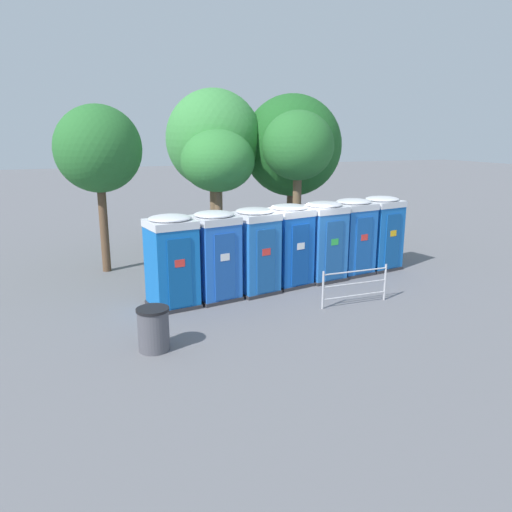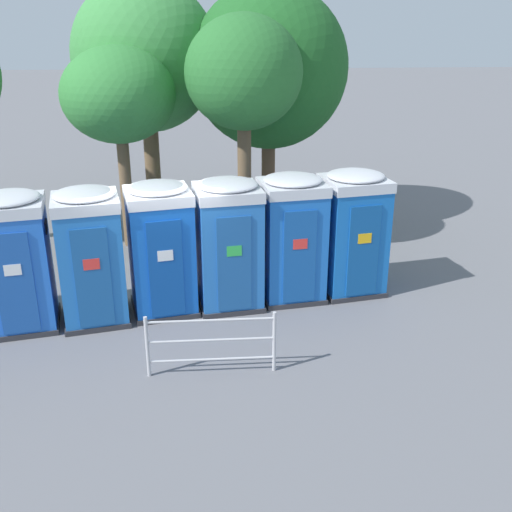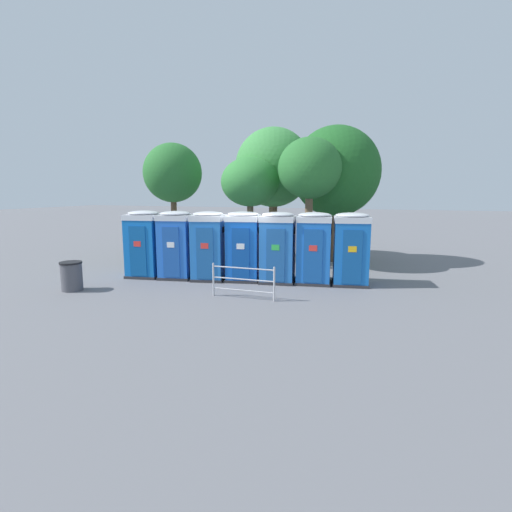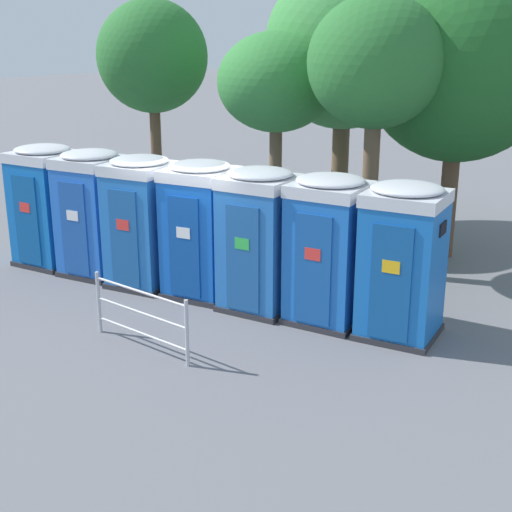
% 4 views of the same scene
% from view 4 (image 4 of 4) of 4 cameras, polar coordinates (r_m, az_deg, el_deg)
% --- Properties ---
extents(ground_plane, '(120.00, 120.00, 0.00)m').
position_cam_4_polar(ground_plane, '(13.76, -3.77, -2.72)').
color(ground_plane, slate).
extents(portapotty_0, '(1.40, 1.37, 2.54)m').
position_cam_4_polar(portapotty_0, '(15.58, -16.38, 3.95)').
color(portapotty_0, '#2D2D33').
rests_on(portapotty_0, ground).
extents(portapotty_1, '(1.40, 1.41, 2.54)m').
position_cam_4_polar(portapotty_1, '(14.69, -12.92, 3.42)').
color(portapotty_1, '#2D2D33').
rests_on(portapotty_1, ground).
extents(portapotty_2, '(1.40, 1.41, 2.54)m').
position_cam_4_polar(portapotty_2, '(13.83, -9.11, 2.77)').
color(portapotty_2, '#2D2D33').
rests_on(portapotty_2, ground).
extents(portapotty_3, '(1.42, 1.42, 2.54)m').
position_cam_4_polar(portapotty_3, '(13.17, -4.44, 2.19)').
color(portapotty_3, '#2D2D33').
rests_on(portapotty_3, ground).
extents(portapotty_4, '(1.39, 1.37, 2.54)m').
position_cam_4_polar(portapotty_4, '(12.47, 0.30, 1.35)').
color(portapotty_4, '#2D2D33').
rests_on(portapotty_4, ground).
extents(portapotty_5, '(1.39, 1.36, 2.54)m').
position_cam_4_polar(portapotty_5, '(11.97, 5.80, 0.56)').
color(portapotty_5, '#2D2D33').
rests_on(portapotty_5, ground).
extents(portapotty_6, '(1.43, 1.40, 2.54)m').
position_cam_4_polar(portapotty_6, '(11.54, 11.64, -0.37)').
color(portapotty_6, '#2D2D33').
rests_on(portapotty_6, ground).
extents(street_tree_0, '(2.62, 2.62, 5.45)m').
position_cam_4_polar(street_tree_0, '(14.13, 9.57, 14.85)').
color(street_tree_0, brown).
rests_on(street_tree_0, ground).
extents(street_tree_1, '(4.00, 4.00, 6.18)m').
position_cam_4_polar(street_tree_1, '(15.65, 15.98, 14.62)').
color(street_tree_1, brown).
rests_on(street_tree_1, ground).
extents(street_tree_2, '(2.64, 2.64, 4.78)m').
position_cam_4_polar(street_tree_2, '(16.26, 1.63, 13.62)').
color(street_tree_2, brown).
rests_on(street_tree_2, ground).
extents(street_tree_3, '(2.82, 2.82, 5.56)m').
position_cam_4_polar(street_tree_3, '(19.03, -8.29, 15.45)').
color(street_tree_3, brown).
rests_on(street_tree_3, ground).
extents(street_tree_4, '(3.75, 3.75, 6.33)m').
position_cam_4_polar(street_tree_4, '(17.60, 7.07, 16.21)').
color(street_tree_4, brown).
rests_on(street_tree_4, ground).
extents(event_barrier, '(2.06, 0.07, 1.05)m').
position_cam_4_polar(event_barrier, '(11.23, -9.24, -4.63)').
color(event_barrier, '#B7B7BC').
rests_on(event_barrier, ground).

